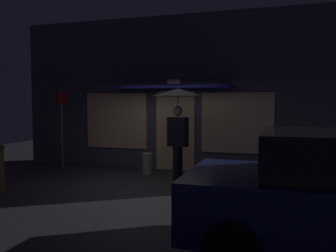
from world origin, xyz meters
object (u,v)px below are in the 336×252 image
Objects in this scene: street_sign_post at (62,124)px; sidewalk_bollard_2 at (273,172)px; sidewalk_bollard at (148,164)px; person_with_umbrella at (178,107)px.

sidewalk_bollard_2 is at bearing 1.22° from street_sign_post.
sidewalk_bollard is 3.17m from sidewalk_bollard_2.
person_with_umbrella reaches higher than sidewalk_bollard_2.
sidewalk_bollard_2 is at bearing 2.86° from sidewalk_bollard.
sidewalk_bollard reaches higher than sidewalk_bollard_2.
sidewalk_bollard_2 is (2.16, 0.75, -1.54)m from person_with_umbrella.
sidewalk_bollard is at bearing -0.76° from street_sign_post.
person_with_umbrella is 1.89m from sidewalk_bollard.
street_sign_post is at bearing 179.24° from sidewalk_bollard.
street_sign_post is 5.88m from sidewalk_bollard_2.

